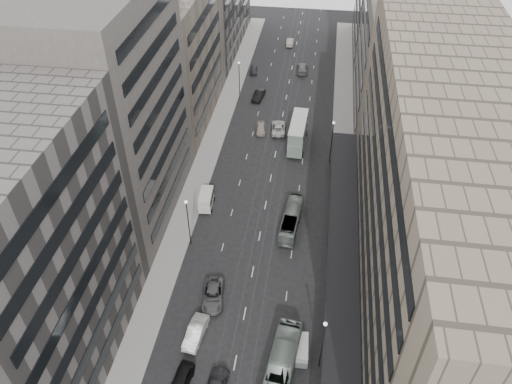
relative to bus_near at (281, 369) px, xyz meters
The scene contains 26 objects.
ground 9.03m from the bus_near, 127.41° to the left, with size 220.00×220.00×0.00m, color black.
sidewalk_right 45.06m from the bus_near, 81.56° to the left, with size 4.00×125.00×0.15m, color gray.
sidewalk_left 47.84m from the bus_near, 111.32° to the left, with size 4.00×125.00×0.15m, color gray.
department_store 25.70m from the bus_near, 43.12° to the left, with size 19.20×60.00×30.00m.
building_right_mid 62.07m from the bus_near, 74.74° to the left, with size 15.00×28.00×24.00m, color #4C4642.
building_left_a 30.02m from the bus_near, behind, with size 15.00×28.00×30.00m, color #5B5652.
building_left_b 40.45m from the bus_near, 135.91° to the left, with size 15.00×26.00×34.00m, color #4C4642.
building_left_c 60.45m from the bus_near, 116.88° to the left, with size 15.00×28.00×25.00m, color gray.
lamp_right_near 5.93m from the bus_near, 25.35° to the left, with size 0.44×0.44×8.32m.
lamp_right_far 42.41m from the bus_near, 84.14° to the left, with size 0.44×0.44×8.32m.
lamp_left_near 24.55m from the bus_near, 128.39° to the left, with size 0.44×0.44×8.32m.
lamp_left_far 63.95m from the bus_near, 103.67° to the left, with size 0.44×0.44×8.32m.
bus_near is the anchor object (origin of this frame).
bus_far 24.81m from the bus_near, 92.26° to the left, with size 2.31×9.88×2.75m, color gray.
double_decker 46.38m from the bus_near, 92.13° to the left, with size 3.27×9.63×5.21m.
vw_microbus 3.80m from the bus_near, 56.38° to the left, with size 1.88×3.85×2.04m.
panel_van 31.06m from the bus_near, 118.01° to the left, with size 2.35×4.38×2.68m.
sedan_0 11.17m from the bus_near, 167.36° to the right, with size 1.92×4.76×1.62m, color black.
sedan_1 11.41m from the bus_near, 160.09° to the left, with size 1.82×5.23×1.72m, color silver.
sedan_2 13.83m from the bus_near, 135.22° to the left, with size 2.72×5.89×1.64m, color #4F4F51.
sedan_4 50.86m from the bus_near, 100.16° to the left, with size 1.78×4.43×1.51m, color #A99B8C.
sedan_5 63.49m from the bus_near, 100.09° to the left, with size 1.79×5.13×1.69m, color black.
sedan_6 51.02m from the bus_near, 96.39° to the left, with size 2.64×5.72×1.59m, color beige.
sedan_7 76.37m from the bus_near, 92.19° to the left, with size 2.38×5.86×1.70m, color slate.
sedan_8 75.49m from the bus_near, 100.60° to the left, with size 1.62×4.02×1.37m, color #2A2A2C.
sedan_9 90.99m from the bus_near, 94.43° to the left, with size 1.64×4.69×1.55m, color #AA9C8D.
Camera 1 is at (6.86, -37.00, 52.48)m, focal length 35.00 mm.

